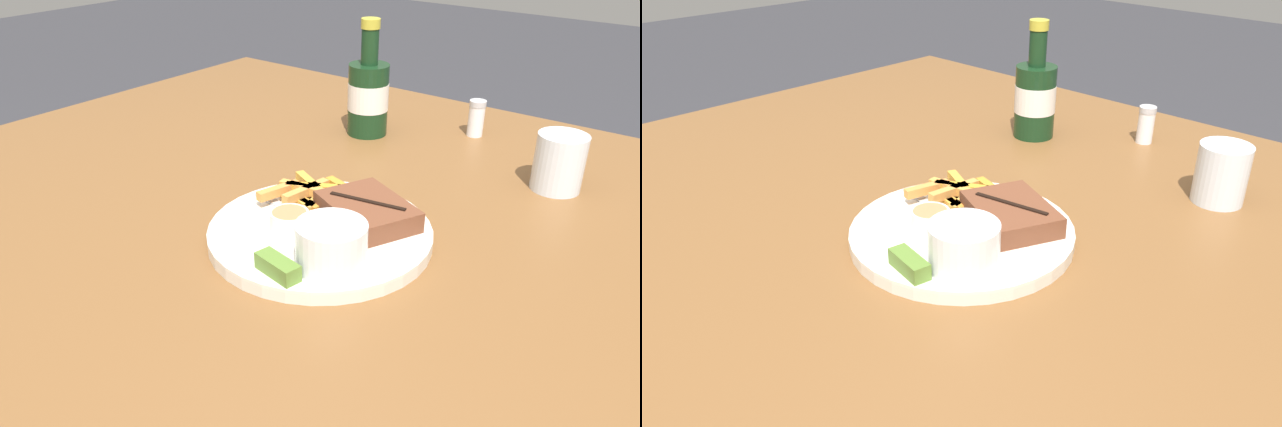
{
  "view_description": "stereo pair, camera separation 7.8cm",
  "coord_description": "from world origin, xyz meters",
  "views": [
    {
      "loc": [
        0.42,
        -0.54,
        1.17
      ],
      "look_at": [
        0.0,
        0.0,
        0.81
      ],
      "focal_mm": 35.0,
      "sensor_mm": 36.0,
      "label": 1
    },
    {
      "loc": [
        0.48,
        -0.49,
        1.17
      ],
      "look_at": [
        0.0,
        0.0,
        0.81
      ],
      "focal_mm": 35.0,
      "sensor_mm": 36.0,
      "label": 2
    }
  ],
  "objects": [
    {
      "name": "coleslaw_cup",
      "position": [
        0.07,
        -0.06,
        0.82
      ],
      "size": [
        0.08,
        0.08,
        0.05
      ],
      "color": "white",
      "rests_on": "dinner_plate"
    },
    {
      "name": "dipping_sauce_cup",
      "position": [
        -0.02,
        -0.04,
        0.81
      ],
      "size": [
        0.05,
        0.05,
        0.03
      ],
      "color": "silver",
      "rests_on": "dinner_plate"
    },
    {
      "name": "fries_pile",
      "position": [
        -0.06,
        0.05,
        0.8
      ],
      "size": [
        0.1,
        0.11,
        0.02
      ],
      "color": "#D5833C",
      "rests_on": "dinner_plate"
    },
    {
      "name": "dining_table",
      "position": [
        0.0,
        0.0,
        0.71
      ],
      "size": [
        1.48,
        1.27,
        0.77
      ],
      "color": "brown",
      "rests_on": "ground_plane"
    },
    {
      "name": "fork_utensil",
      "position": [
        -0.07,
        0.01,
        0.79
      ],
      "size": [
        0.13,
        0.03,
        0.0
      ],
      "rotation": [
        0.0,
        0.0,
        6.12
      ],
      "color": "#B7B7BC",
      "rests_on": "dinner_plate"
    },
    {
      "name": "pickle_spear",
      "position": [
        0.03,
        -0.11,
        0.8
      ],
      "size": [
        0.06,
        0.03,
        0.02
      ],
      "color": "#567A2D",
      "rests_on": "dinner_plate"
    },
    {
      "name": "beer_bottle",
      "position": [
        -0.17,
        0.36,
        0.85
      ],
      "size": [
        0.07,
        0.07,
        0.2
      ],
      "color": "#143319",
      "rests_on": "dining_table"
    },
    {
      "name": "knife_utensil",
      "position": [
        -0.01,
        0.04,
        0.79
      ],
      "size": [
        0.09,
        0.16,
        0.01
      ],
      "rotation": [
        0.0,
        0.0,
        1.11
      ],
      "color": "#B7B7BC",
      "rests_on": "dinner_plate"
    },
    {
      "name": "drinking_glass",
      "position": [
        0.18,
        0.33,
        0.82
      ],
      "size": [
        0.07,
        0.07,
        0.09
      ],
      "color": "silver",
      "rests_on": "dining_table"
    },
    {
      "name": "dinner_plate",
      "position": [
        0.0,
        0.0,
        0.78
      ],
      "size": [
        0.28,
        0.28,
        0.02
      ],
      "color": "silver",
      "rests_on": "dining_table"
    },
    {
      "name": "salt_shaker",
      "position": [
        -0.01,
        0.47,
        0.81
      ],
      "size": [
        0.03,
        0.03,
        0.07
      ],
      "color": "white",
      "rests_on": "dining_table"
    },
    {
      "name": "steak_portion",
      "position": [
        0.04,
        0.05,
        0.81
      ],
      "size": [
        0.15,
        0.13,
        0.03
      ],
      "color": "brown",
      "rests_on": "dinner_plate"
    }
  ]
}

